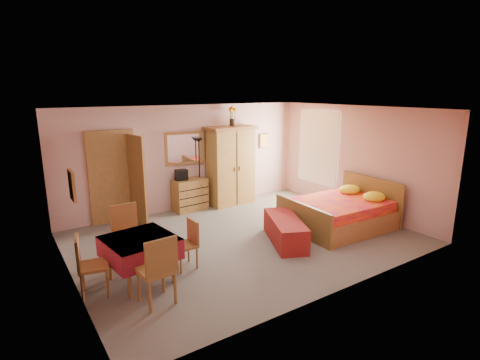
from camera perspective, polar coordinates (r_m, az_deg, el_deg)
floor at (r=7.75m, az=0.62°, el=-8.83°), size 6.50×6.50×0.00m
ceiling at (r=7.17m, az=0.67°, el=10.75°), size 6.50×6.50×0.00m
wall_back at (r=9.48m, az=-7.89°, el=3.41°), size 6.50×0.10×2.60m
wall_front at (r=5.54m, az=15.36°, el=-4.32°), size 6.50×0.10×2.60m
wall_left at (r=6.20m, az=-25.10°, el=-3.23°), size 0.10×5.00×2.60m
wall_right at (r=9.53m, az=17.06°, el=2.99°), size 0.10×5.00×2.60m
doorway at (r=8.87m, az=-18.84°, el=0.29°), size 1.06×0.12×2.15m
window at (r=10.27m, az=11.82°, el=4.88°), size 0.08×1.40×1.95m
picture_left at (r=5.53m, az=-24.24°, el=-0.77°), size 0.04×0.32×0.42m
picture_back at (r=10.63m, az=3.67°, el=5.98°), size 0.30×0.04×0.40m
chest_of_drawers at (r=9.44m, az=-7.62°, el=-2.25°), size 0.87×0.49×0.80m
wall_mirror at (r=9.38m, az=-8.41°, el=4.83°), size 1.05×0.12×0.82m
stereo at (r=9.25m, az=-8.92°, el=0.76°), size 0.30×0.23×0.26m
floor_lamp at (r=9.50m, az=-6.19°, el=1.01°), size 0.27×0.27×1.79m
wardrobe at (r=9.76m, az=-1.44°, el=2.19°), size 1.34×0.73×2.05m
sunflower_vase at (r=9.73m, az=-1.20°, el=9.71°), size 0.21×0.21×0.49m
bed at (r=8.46m, az=14.80°, el=-3.74°), size 2.23×1.79×1.00m
bench at (r=7.53m, az=6.89°, el=-7.61°), size 1.10×1.56×0.49m
dining_table at (r=6.19m, az=-14.89°, el=-11.63°), size 1.12×1.12×0.73m
chair_south at (r=5.51m, az=-12.70°, el=-13.09°), size 0.50×0.50×1.03m
chair_north at (r=6.82m, az=-16.66°, el=-8.05°), size 0.47×0.47×1.02m
chair_west at (r=6.00m, az=-21.44°, el=-11.99°), size 0.50×0.50×0.92m
chair_east at (r=6.46m, az=-8.48°, el=-9.77°), size 0.39×0.39×0.83m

